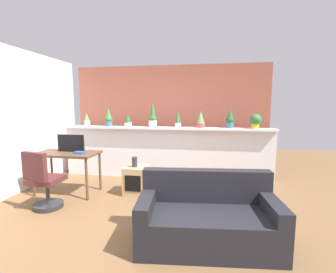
# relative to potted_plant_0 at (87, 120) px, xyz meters

# --- Properties ---
(ground_plane) EXTENTS (12.00, 12.00, 0.00)m
(ground_plane) POSITION_rel_potted_plant_0_xyz_m (1.76, -1.95, -1.25)
(ground_plane) COLOR brown
(divider_wall) EXTENTS (4.52, 0.16, 1.08)m
(divider_wall) POSITION_rel_potted_plant_0_xyz_m (1.76, 0.05, -0.71)
(divider_wall) COLOR silver
(divider_wall) RESTS_ON ground
(plant_shelf) EXTENTS (4.52, 0.30, 0.04)m
(plant_shelf) POSITION_rel_potted_plant_0_xyz_m (1.76, 0.01, -0.15)
(plant_shelf) COLOR silver
(plant_shelf) RESTS_ON divider_wall
(brick_wall_behind) EXTENTS (4.52, 0.10, 2.50)m
(brick_wall_behind) POSITION_rel_potted_plant_0_xyz_m (1.76, 0.65, -0.00)
(brick_wall_behind) COLOR #9E5442
(brick_wall_behind) RESTS_ON ground
(potted_plant_0) EXTENTS (0.13, 0.13, 0.28)m
(potted_plant_0) POSITION_rel_potted_plant_0_xyz_m (0.00, 0.00, 0.00)
(potted_plant_0) COLOR silver
(potted_plant_0) RESTS_ON plant_shelf
(potted_plant_1) EXTENTS (0.15, 0.15, 0.41)m
(potted_plant_1) POSITION_rel_potted_plant_0_xyz_m (0.52, -0.01, 0.05)
(potted_plant_1) COLOR #386B84
(potted_plant_1) RESTS_ON plant_shelf
(potted_plant_2) EXTENTS (0.16, 0.16, 0.27)m
(potted_plant_2) POSITION_rel_potted_plant_0_xyz_m (0.97, -0.02, 0.00)
(potted_plant_2) COLOR silver
(potted_plant_2) RESTS_ON plant_shelf
(potted_plant_3) EXTENTS (0.17, 0.17, 0.53)m
(potted_plant_3) POSITION_rel_potted_plant_0_xyz_m (1.50, 0.05, 0.09)
(potted_plant_3) COLOR silver
(potted_plant_3) RESTS_ON plant_shelf
(potted_plant_4) EXTENTS (0.13, 0.13, 0.37)m
(potted_plant_4) POSITION_rel_potted_plant_0_xyz_m (2.05, 0.04, 0.04)
(potted_plant_4) COLOR silver
(potted_plant_4) RESTS_ON plant_shelf
(potted_plant_5) EXTENTS (0.17, 0.17, 0.35)m
(potted_plant_5) POSITION_rel_potted_plant_0_xyz_m (2.52, 0.02, 0.04)
(potted_plant_5) COLOR #B7474C
(potted_plant_5) RESTS_ON plant_shelf
(potted_plant_6) EXTENTS (0.15, 0.15, 0.39)m
(potted_plant_6) POSITION_rel_potted_plant_0_xyz_m (3.11, 0.04, 0.05)
(potted_plant_6) COLOR #386B84
(potted_plant_6) RESTS_ON plant_shelf
(potted_plant_7) EXTENTS (0.22, 0.22, 0.29)m
(potted_plant_7) POSITION_rel_potted_plant_0_xyz_m (3.60, -0.00, 0.03)
(potted_plant_7) COLOR gold
(potted_plant_7) RESTS_ON plant_shelf
(desk) EXTENTS (1.10, 0.60, 0.75)m
(desk) POSITION_rel_potted_plant_0_xyz_m (0.20, -1.14, -0.59)
(desk) COLOR brown
(desk) RESTS_ON ground
(tv_monitor) EXTENTS (0.50, 0.04, 0.31)m
(tv_monitor) POSITION_rel_potted_plant_0_xyz_m (0.25, -1.06, -0.35)
(tv_monitor) COLOR black
(tv_monitor) RESTS_ON desk
(office_chair) EXTENTS (0.49, 0.49, 0.91)m
(office_chair) POSITION_rel_potted_plant_0_xyz_m (0.24, -1.83, -0.86)
(office_chair) COLOR #262628
(office_chair) RESTS_ON ground
(side_cube_shelf) EXTENTS (0.40, 0.41, 0.50)m
(side_cube_shelf) POSITION_rel_potted_plant_0_xyz_m (1.43, -0.97, -1.00)
(side_cube_shelf) COLOR tan
(side_cube_shelf) RESTS_ON ground
(vase_on_shelf) EXTENTS (0.10, 0.10, 0.18)m
(vase_on_shelf) POSITION_rel_potted_plant_0_xyz_m (1.41, -1.00, -0.66)
(vase_on_shelf) COLOR #2D2D33
(vase_on_shelf) RESTS_ON side_cube_shelf
(book_on_desk) EXTENTS (0.16, 0.13, 0.04)m
(book_on_desk) POSITION_rel_potted_plant_0_xyz_m (0.49, -1.21, -0.48)
(book_on_desk) COLOR #2D4C8C
(book_on_desk) RESTS_ON desk
(couch) EXTENTS (1.63, 0.91, 0.80)m
(couch) POSITION_rel_potted_plant_0_xyz_m (2.70, -2.33, -0.97)
(couch) COLOR black
(couch) RESTS_ON ground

